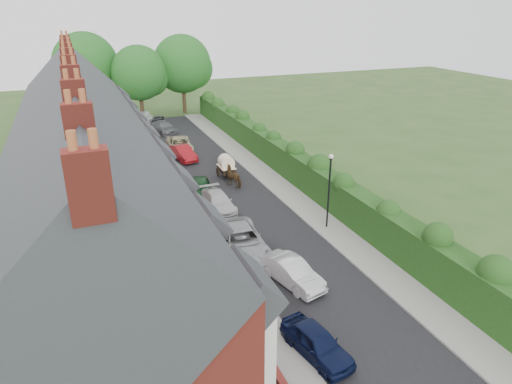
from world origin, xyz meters
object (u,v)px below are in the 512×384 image
horse (235,177)px  horse_cart (226,165)px  car_white (218,202)px  car_green (200,188)px  car_silver_a (292,272)px  car_black (158,122)px  car_beige (180,145)px  car_navy (317,342)px  car_silver_b (241,241)px  car_grey (164,127)px  car_red (183,153)px  lamppost (329,182)px

horse → horse_cart: bearing=-112.8°
car_white → car_green: size_ratio=1.15×
car_white → horse: (2.66, 3.99, 0.19)m
car_silver_a → car_black: bearing=75.6°
car_silver_a → car_beige: size_ratio=0.81×
car_navy → car_beige: (1.27, 30.75, 0.06)m
car_silver_b → horse_cart: size_ratio=2.04×
car_silver_b → car_silver_a: bearing=-65.8°
car_grey → horse: bearing=-97.1°
car_green → car_grey: (1.07, 19.66, 0.01)m
car_navy → car_red: bearing=77.0°
horse_cart → car_grey: bearing=97.0°
lamppost → car_navy: size_ratio=1.39×
car_white → car_grey: car_grey is taller
car_silver_a → car_red: size_ratio=0.99×
car_white → car_red: car_red is taller
car_red → car_grey: car_red is taller
car_red → horse_cart: size_ratio=1.46×
car_navy → horse_cart: 22.02m
car_green → car_grey: 19.69m
car_white → horse_cart: 6.68m
lamppost → car_silver_a: bearing=-135.3°
lamppost → car_silver_b: lamppost is taller
lamppost → car_silver_b: (-6.40, -0.94, -2.50)m
car_grey → car_beige: bearing=-102.8°
car_white → lamppost: bearing=-44.4°
car_silver_a → car_beige: car_beige is taller
car_white → car_beige: car_beige is taller
lamppost → car_beige: bearing=104.0°
car_red → car_beige: size_ratio=0.82×
car_white → horse: bearing=55.2°
car_silver_b → horse_cart: (3.25, 12.52, 0.36)m
lamppost → car_white: lamppost is taller
car_red → car_silver_b: bearing=-103.0°
car_black → lamppost: bearing=-65.9°
car_beige → horse_cart: (1.98, -8.97, 0.46)m
car_grey → horse: size_ratio=2.31×
car_navy → car_silver_a: bearing=64.0°
car_green → car_red: (0.81, 9.20, 0.03)m
car_navy → car_green: car_green is taller
car_green → car_red: 9.24m
car_grey → lamppost: bearing=-92.9°
lamppost → car_green: lamppost is taller
lamppost → car_green: (-6.27, 8.60, -2.65)m
car_red → horse: bearing=-84.6°
car_green → car_white: bearing=-67.5°
lamppost → car_red: size_ratio=1.26×
car_white → car_green: bearing=97.2°
car_beige → car_green: bearing=-90.0°
car_silver_a → car_silver_b: car_silver_b is taller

